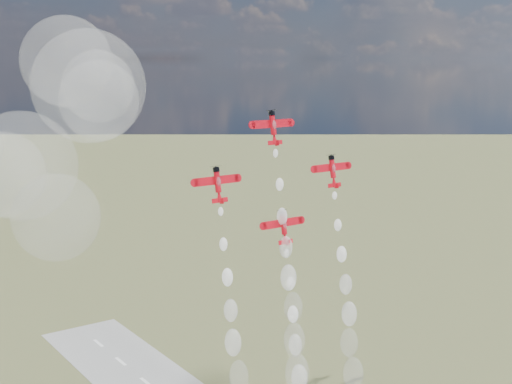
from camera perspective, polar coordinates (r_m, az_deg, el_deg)
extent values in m
cylinder|color=red|center=(157.13, 1.36, 5.40)|extent=(1.22, 2.05, 4.69)
cylinder|color=black|center=(157.30, 1.27, 6.28)|extent=(1.40, 1.54, 1.12)
cube|color=red|center=(157.39, 1.29, 5.48)|extent=(10.66, 0.51, 1.75)
cube|color=white|center=(155.80, 0.40, 5.42)|extent=(4.19, 0.12, 0.48)
cube|color=white|center=(159.19, 2.11, 5.53)|extent=(4.19, 0.12, 0.48)
cube|color=red|center=(156.84, 1.54, 3.98)|extent=(3.84, 0.28, 0.96)
cube|color=red|center=(156.30, 1.69, 3.94)|extent=(0.12, 1.67, 1.39)
ellipsoid|color=silver|center=(156.74, 1.47, 5.39)|extent=(0.96, 1.25, 2.29)
cone|color=red|center=(156.93, 1.50, 4.23)|extent=(1.22, 1.63, 2.46)
cylinder|color=red|center=(148.11, -3.10, 0.84)|extent=(1.22, 2.05, 4.69)
cylinder|color=black|center=(148.11, -3.20, 1.78)|extent=(1.40, 1.54, 1.12)
cube|color=red|center=(148.37, -3.17, 0.94)|extent=(10.66, 0.51, 1.75)
cube|color=white|center=(146.99, -4.15, 0.83)|extent=(4.19, 0.12, 0.48)
cube|color=white|center=(149.97, -2.26, 1.04)|extent=(4.19, 0.12, 0.48)
cube|color=red|center=(148.09, -2.91, -0.67)|extent=(3.84, 0.28, 0.96)
cube|color=red|center=(147.54, -2.77, -0.73)|extent=(0.12, 1.67, 1.39)
ellipsoid|color=silver|center=(147.70, -3.00, 0.82)|extent=(0.96, 1.25, 2.29)
cone|color=red|center=(148.14, -2.96, -0.40)|extent=(1.22, 1.63, 2.46)
cylinder|color=red|center=(166.62, 6.13, 1.89)|extent=(1.22, 2.05, 4.69)
cylinder|color=black|center=(166.61, 6.05, 2.73)|extent=(1.40, 1.54, 1.12)
cube|color=red|center=(166.85, 6.06, 1.98)|extent=(10.66, 0.51, 1.75)
cube|color=white|center=(165.07, 5.28, 1.89)|extent=(4.19, 0.12, 0.48)
cube|color=white|center=(168.81, 6.77, 2.05)|extent=(4.19, 0.12, 0.48)
cube|color=red|center=(166.60, 6.30, 0.55)|extent=(3.84, 0.28, 0.96)
cube|color=red|center=(166.11, 6.45, 0.50)|extent=(0.12, 1.67, 1.39)
ellipsoid|color=silver|center=(166.26, 6.24, 1.87)|extent=(0.96, 1.25, 2.29)
cone|color=red|center=(166.65, 6.26, 0.79)|extent=(1.22, 1.63, 2.46)
cylinder|color=red|center=(157.34, 2.21, -2.59)|extent=(1.22, 2.05, 4.69)
cylinder|color=black|center=(157.17, 2.12, -1.70)|extent=(1.40, 1.54, 1.12)
cube|color=red|center=(157.57, 2.14, -2.49)|extent=(10.66, 0.51, 1.75)
cube|color=white|center=(155.98, 1.27, -2.63)|extent=(4.19, 0.12, 0.48)
cube|color=white|center=(159.36, 2.94, -2.36)|extent=(4.19, 0.12, 0.48)
cube|color=red|center=(157.60, 2.39, -4.00)|extent=(3.84, 0.28, 0.96)
cube|color=red|center=(157.09, 2.54, -4.07)|extent=(0.12, 1.67, 1.39)
ellipsoid|color=silver|center=(156.96, 2.32, -2.62)|extent=(0.96, 1.25, 2.29)
cone|color=red|center=(157.60, 2.35, -3.75)|extent=(1.22, 1.63, 2.46)
sphere|color=white|center=(156.91, 1.58, 3.12)|extent=(1.07, 1.07, 1.07)
sphere|color=white|center=(156.69, 1.91, 0.61)|extent=(1.65, 1.65, 1.65)
sphere|color=white|center=(157.07, 2.10, -1.98)|extent=(2.22, 2.22, 2.22)
sphere|color=white|center=(157.91, 2.40, -4.42)|extent=(2.80, 2.80, 2.80)
sphere|color=white|center=(158.69, 2.61, -6.86)|extent=(3.37, 3.37, 3.37)
sphere|color=white|center=(160.31, 3.00, -9.20)|extent=(3.95, 3.95, 3.95)
sphere|color=white|center=(161.62, 3.09, -11.74)|extent=(4.52, 4.52, 4.52)
sphere|color=white|center=(163.69, 3.31, -14.25)|extent=(5.10, 5.10, 5.10)
sphere|color=white|center=(148.35, -2.84, -1.57)|extent=(1.07, 1.07, 1.07)
sphere|color=white|center=(148.76, -2.62, -4.20)|extent=(1.65, 1.65, 1.65)
sphere|color=white|center=(149.89, -2.30, -6.83)|extent=(2.22, 2.22, 2.22)
sphere|color=white|center=(150.85, -2.04, -9.45)|extent=(2.80, 2.80, 2.80)
sphere|color=white|center=(152.30, -1.85, -11.94)|extent=(3.37, 3.37, 3.37)
sphere|color=white|center=(154.63, -1.38, -14.51)|extent=(3.95, 3.95, 3.95)
sphere|color=white|center=(166.84, 6.31, -0.29)|extent=(1.07, 1.07, 1.07)
sphere|color=white|center=(167.18, 6.56, -2.64)|extent=(1.65, 1.65, 1.65)
sphere|color=white|center=(168.23, 6.86, -4.96)|extent=(2.22, 2.22, 2.22)
sphere|color=white|center=(169.21, 7.19, -7.34)|extent=(2.80, 2.80, 2.80)
sphere|color=white|center=(170.42, 7.47, -9.64)|extent=(3.37, 3.37, 3.37)
sphere|color=white|center=(171.92, 7.45, -11.86)|extent=(3.95, 3.95, 3.95)
sphere|color=white|center=(174.18, 7.79, -14.19)|extent=(4.52, 4.52, 4.52)
sphere|color=white|center=(157.91, 2.47, -4.90)|extent=(1.07, 1.07, 1.07)
sphere|color=white|center=(158.81, 2.79, -7.30)|extent=(1.65, 1.65, 1.65)
sphere|color=white|center=(160.02, 2.98, -9.74)|extent=(2.22, 2.22, 2.22)
sphere|color=white|center=(161.97, 3.16, -12.10)|extent=(2.80, 2.80, 2.80)
sphere|color=white|center=(163.78, 3.48, -14.57)|extent=(3.37, 3.37, 3.37)
sphere|color=white|center=(142.04, -14.91, 10.06)|extent=(17.30, 17.30, 17.30)
sphere|color=white|center=(157.58, -12.43, 7.15)|extent=(17.17, 17.17, 17.17)
sphere|color=white|center=(150.26, -12.52, 8.24)|extent=(14.77, 14.77, 14.77)
sphere|color=white|center=(143.88, -18.20, 2.00)|extent=(21.14, 21.14, 21.14)
sphere|color=white|center=(135.23, -19.59, 1.36)|extent=(15.31, 15.31, 15.31)
sphere|color=white|center=(137.30, -13.21, 8.23)|extent=(21.25, 21.25, 21.25)
sphere|color=white|center=(150.76, -15.69, -1.97)|extent=(18.00, 18.00, 18.00)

